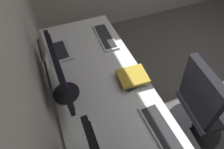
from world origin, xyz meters
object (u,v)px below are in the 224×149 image
drawer_pedestal (90,83)px  office_chair (201,108)px  book_stack_near (133,77)px  laptop_leftmost (52,50)px  keyboard_main (105,37)px  keyboard_spare (162,131)px  monitor_primary (60,74)px

drawer_pedestal → office_chair: bearing=-131.3°
book_stack_near → office_chair: (-0.34, -0.54, -0.30)m
laptop_leftmost → book_stack_near: laptop_leftmost is taller
keyboard_main → drawer_pedestal: bearing=127.7°
keyboard_main → office_chair: 1.12m
office_chair → keyboard_main: bearing=31.3°
office_chair → drawer_pedestal: bearing=48.7°
keyboard_spare → book_stack_near: (0.47, -0.01, 0.02)m
laptop_leftmost → office_chair: office_chair is taller
drawer_pedestal → keyboard_main: keyboard_main is taller
keyboard_main → keyboard_spare: 1.05m
keyboard_spare → office_chair: (0.13, -0.56, -0.28)m
monitor_primary → keyboard_spare: monitor_primary is taller
book_stack_near → office_chair: 0.71m
laptop_leftmost → office_chair: size_ratio=0.32×
laptop_leftmost → keyboard_spare: laptop_leftmost is taller
office_chair → keyboard_spare: bearing=102.9°
book_stack_near → laptop_leftmost: bearing=44.5°
drawer_pedestal → monitor_primary: monitor_primary is taller
keyboard_main → book_stack_near: book_stack_near is taller
monitor_primary → keyboard_spare: (-0.54, -0.51, -0.23)m
drawer_pedestal → laptop_leftmost: 0.53m
keyboard_spare → drawer_pedestal: bearing=17.5°
drawer_pedestal → laptop_leftmost: size_ratio=2.25×
keyboard_main → keyboard_spare: (-1.05, -0.01, 0.00)m
book_stack_near → office_chair: size_ratio=0.25×
laptop_leftmost → keyboard_spare: size_ratio=0.73×
monitor_primary → keyboard_spare: bearing=-136.2°
monitor_primary → book_stack_near: bearing=-97.6°
drawer_pedestal → keyboard_main: bearing=-52.3°
monitor_primary → keyboard_main: bearing=-44.5°
monitor_primary → office_chair: size_ratio=0.55×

